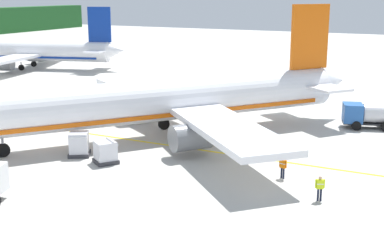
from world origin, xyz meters
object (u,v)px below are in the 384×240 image
at_px(cargo_container_near, 106,152).
at_px(crew_loader_left, 255,136).
at_px(service_truck_baggage, 373,114).
at_px(crew_loader_right, 283,166).
at_px(airliner_mid_apron, 22,51).
at_px(cargo_container_mid, 79,144).
at_px(airliner_foreground, 165,101).
at_px(crew_marshaller, 320,186).

relative_size(cargo_container_near, crew_loader_left, 1.47).
distance_m(service_truck_baggage, crew_loader_right, 18.34).
bearing_deg(airliner_mid_apron, cargo_container_near, -129.94).
bearing_deg(cargo_container_mid, service_truck_baggage, -44.70).
xyz_separation_m(cargo_container_near, crew_loader_left, (9.60, -8.84, 0.06)).
bearing_deg(crew_loader_left, airliner_foreground, 95.56).
height_order(crew_loader_left, crew_loader_right, crew_loader_right).
relative_size(cargo_container_near, crew_marshaller, 1.41).
height_order(cargo_container_near, crew_marshaller, cargo_container_near).
xyz_separation_m(cargo_container_near, crew_marshaller, (-0.24, -16.86, 0.11)).
bearing_deg(crew_loader_right, crew_loader_left, 34.10).
height_order(cargo_container_near, cargo_container_mid, cargo_container_mid).
xyz_separation_m(airliner_foreground, airliner_mid_apron, (28.11, 44.41, -0.36)).
bearing_deg(airliner_foreground, cargo_container_near, 177.69).
relative_size(cargo_container_mid, crew_marshaller, 1.39).
distance_m(cargo_container_mid, crew_loader_right, 16.67).
bearing_deg(airliner_mid_apron, cargo_container_mid, -131.55).
bearing_deg(crew_marshaller, cargo_container_mid, 87.76).
bearing_deg(crew_loader_right, service_truck_baggage, -11.02).
relative_size(crew_marshaller, crew_loader_left, 1.04).
bearing_deg(crew_loader_right, airliner_mid_apron, 59.33).
height_order(service_truck_baggage, crew_marshaller, service_truck_baggage).
height_order(airliner_foreground, crew_loader_right, airliner_foreground).
bearing_deg(cargo_container_mid, crew_loader_right, -82.30).
xyz_separation_m(airliner_mid_apron, crew_marshaller, (-37.13, -60.92, -2.04)).
xyz_separation_m(service_truck_baggage, crew_marshaller, (-21.01, 0.11, -0.41)).
height_order(airliner_mid_apron, crew_marshaller, airliner_mid_apron).
relative_size(service_truck_baggage, cargo_container_mid, 2.74).
xyz_separation_m(service_truck_baggage, crew_loader_right, (-18.00, 3.50, -0.44)).
xyz_separation_m(airliner_mid_apron, service_truck_baggage, (-16.12, -61.03, -1.63)).
relative_size(airliner_foreground, cargo_container_near, 14.76).
bearing_deg(crew_marshaller, crew_loader_left, 39.16).
bearing_deg(service_truck_baggage, crew_loader_left, 143.95).
bearing_deg(airliner_mid_apron, crew_loader_left, -117.28).
bearing_deg(cargo_container_near, airliner_foreground, -2.31).
bearing_deg(cargo_container_mid, cargo_container_near, -100.03).
distance_m(airliner_foreground, airliner_mid_apron, 52.57).
bearing_deg(crew_marshaller, crew_loader_right, 48.38).
relative_size(airliner_mid_apron, crew_marshaller, 21.81).
height_order(airliner_foreground, cargo_container_near, airliner_foreground).
relative_size(service_truck_baggage, crew_loader_left, 3.96).
bearing_deg(cargo_container_near, crew_loader_left, -42.64).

